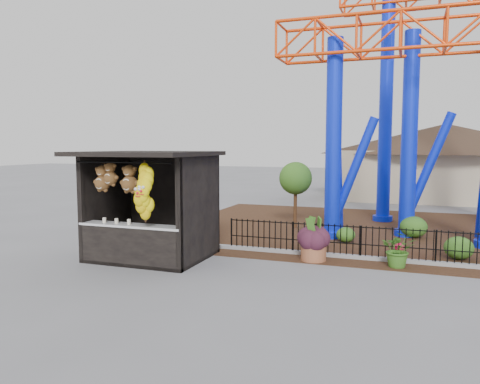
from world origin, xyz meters
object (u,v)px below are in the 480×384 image
(prize_booth, at_px, (147,207))
(potted_plant, at_px, (399,249))
(roller_coaster, at_px, (445,59))
(terracotta_planter, at_px, (313,251))

(prize_booth, height_order, potted_plant, prize_booth)
(roller_coaster, bearing_deg, potted_plant, -102.39)
(roller_coaster, bearing_deg, terracotta_planter, -121.49)
(prize_booth, bearing_deg, terracotta_planter, 18.17)
(roller_coaster, relative_size, terracotta_planter, 15.23)
(potted_plant, bearing_deg, roller_coaster, 71.27)
(roller_coaster, xyz_separation_m, terracotta_planter, (-3.57, -5.83, -6.17))
(prize_booth, distance_m, potted_plant, 7.08)
(roller_coaster, height_order, terracotta_planter, roller_coaster)
(terracotta_planter, distance_m, potted_plant, 2.32)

